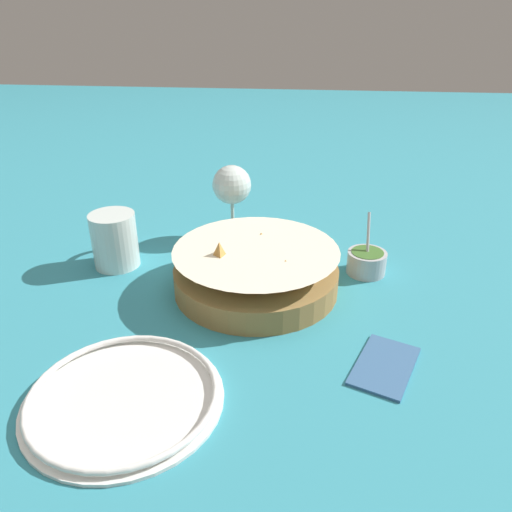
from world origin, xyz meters
TOP-DOWN VIEW (x-y plane):
  - ground_plane at (0.00, 0.00)m, footprint 4.00×4.00m
  - food_basket at (-0.01, 0.02)m, footprint 0.26×0.26m
  - sauce_cup at (0.06, -0.17)m, footprint 0.07×0.07m
  - wine_glass at (0.18, 0.08)m, footprint 0.07×0.07m
  - beer_mug at (0.05, 0.27)m, footprint 0.12×0.08m
  - side_plate at (-0.28, 0.14)m, footprint 0.24×0.24m
  - napkin at (-0.19, -0.17)m, footprint 0.13×0.11m

SIDE VIEW (x-z plane):
  - ground_plane at x=0.00m, z-range 0.00..0.00m
  - napkin at x=-0.19m, z-range 0.00..0.01m
  - side_plate at x=-0.28m, z-range 0.00..0.01m
  - sauce_cup at x=0.06m, z-range -0.03..0.07m
  - food_basket at x=-0.01m, z-range -0.01..0.08m
  - beer_mug at x=0.05m, z-range 0.00..0.09m
  - wine_glass at x=0.18m, z-range 0.03..0.18m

